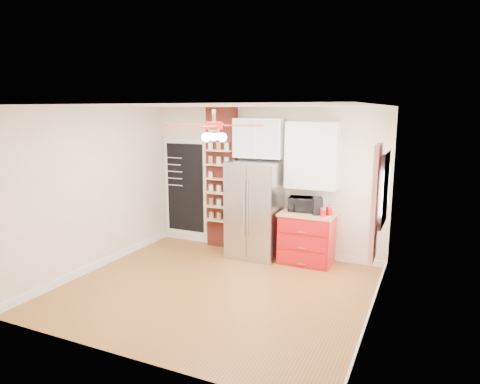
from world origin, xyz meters
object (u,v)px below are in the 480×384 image
at_px(ceiling_fan, 214,126).
at_px(fridge, 255,210).
at_px(toaster_oven, 302,204).
at_px(canister_left, 323,213).
at_px(coffee_maker, 317,206).
at_px(red_cabinet, 307,238).
at_px(pantry_jar_oats, 211,175).

bearing_deg(ceiling_fan, fridge, 91.76).
bearing_deg(ceiling_fan, toaster_oven, 65.59).
height_order(fridge, canister_left, fridge).
relative_size(fridge, coffee_maker, 5.99).
distance_m(red_cabinet, pantry_jar_oats, 2.18).
bearing_deg(red_cabinet, ceiling_fan, -118.71).
bearing_deg(toaster_oven, red_cabinet, -38.56).
height_order(red_cabinet, toaster_oven, toaster_oven).
distance_m(fridge, toaster_oven, 0.87).
bearing_deg(pantry_jar_oats, toaster_oven, -0.62).
xyz_separation_m(red_cabinet, pantry_jar_oats, (-1.94, 0.10, 0.98)).
xyz_separation_m(fridge, pantry_jar_oats, (-0.97, 0.15, 0.56)).
relative_size(canister_left, pantry_jar_oats, 1.09).
distance_m(red_cabinet, ceiling_fan, 2.75).
relative_size(toaster_oven, coffee_maker, 1.57).
bearing_deg(pantry_jar_oats, canister_left, -5.91).
distance_m(ceiling_fan, pantry_jar_oats, 2.28).
bearing_deg(canister_left, red_cabinet, 155.68).
height_order(fridge, red_cabinet, fridge).
bearing_deg(coffee_maker, pantry_jar_oats, 154.33).
height_order(canister_left, pantry_jar_oats, pantry_jar_oats).
distance_m(fridge, coffee_maker, 1.16).
bearing_deg(pantry_jar_oats, fridge, -8.56).
bearing_deg(ceiling_fan, pantry_jar_oats, 119.95).
bearing_deg(coffee_maker, canister_left, -61.60).
bearing_deg(red_cabinet, toaster_oven, 147.89).
distance_m(coffee_maker, pantry_jar_oats, 2.16).
distance_m(toaster_oven, canister_left, 0.48).
relative_size(fridge, canister_left, 13.88).
bearing_deg(toaster_oven, canister_left, -33.15).
bearing_deg(fridge, toaster_oven, 8.52).
bearing_deg(fridge, canister_left, -3.86).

